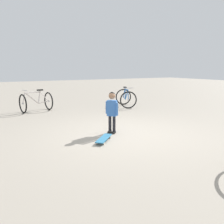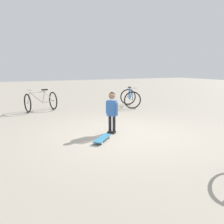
{
  "view_description": "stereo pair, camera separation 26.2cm",
  "coord_description": "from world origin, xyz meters",
  "px_view_note": "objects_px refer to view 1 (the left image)",
  "views": [
    {
      "loc": [
        -3.03,
        -4.82,
        1.66
      ],
      "look_at": [
        -0.22,
        0.21,
        0.55
      ],
      "focal_mm": 37.0,
      "sensor_mm": 36.0,
      "label": 1
    },
    {
      "loc": [
        -2.8,
        -4.94,
        1.66
      ],
      "look_at": [
        -0.22,
        0.21,
        0.55
      ],
      "focal_mm": 37.0,
      "sensor_mm": 36.0,
      "label": 2
    }
  ],
  "objects_px": {
    "skateboard": "(104,138)",
    "bicycle_near": "(36,102)",
    "child_person": "(112,108)",
    "bicycle_mid": "(126,98)"
  },
  "relations": [
    {
      "from": "bicycle_mid",
      "to": "skateboard",
      "type": "bearing_deg",
      "value": -128.45
    },
    {
      "from": "child_person",
      "to": "skateboard",
      "type": "distance_m",
      "value": 0.91
    },
    {
      "from": "skateboard",
      "to": "bicycle_mid",
      "type": "distance_m",
      "value": 4.87
    },
    {
      "from": "child_person",
      "to": "bicycle_near",
      "type": "bearing_deg",
      "value": 105.22
    },
    {
      "from": "skateboard",
      "to": "bicycle_mid",
      "type": "height_order",
      "value": "bicycle_mid"
    },
    {
      "from": "child_person",
      "to": "bicycle_mid",
      "type": "height_order",
      "value": "child_person"
    },
    {
      "from": "bicycle_mid",
      "to": "bicycle_near",
      "type": "bearing_deg",
      "value": 169.4
    },
    {
      "from": "bicycle_near",
      "to": "child_person",
      "type": "bearing_deg",
      "value": -74.78
    },
    {
      "from": "child_person",
      "to": "bicycle_mid",
      "type": "bearing_deg",
      "value": 52.59
    },
    {
      "from": "skateboard",
      "to": "bicycle_near",
      "type": "relative_size",
      "value": 0.54
    }
  ]
}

